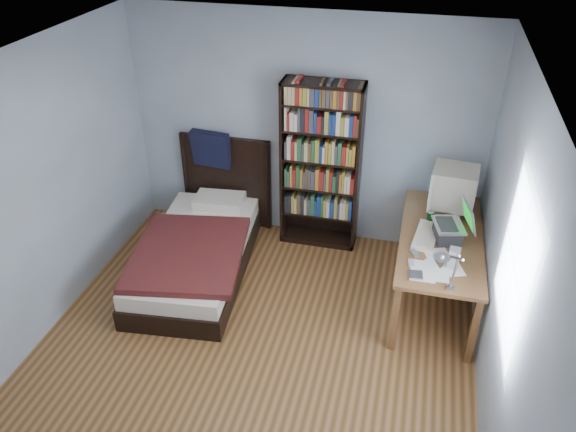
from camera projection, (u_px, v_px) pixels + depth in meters
The scene contains 14 objects.
room at pixel (248, 240), 4.21m from camera, with size 4.20×4.24×2.50m.
desk at pixel (438, 237), 5.73m from camera, with size 0.75×1.66×0.73m.
crt_monitor at pixel (453, 188), 5.41m from camera, with size 0.46×0.42×0.48m.
laptop at pixel (450, 230), 5.07m from camera, with size 0.39×0.38×0.40m.
desk_lamp at pixel (443, 265), 3.99m from camera, with size 0.24×0.52×0.62m.
keyboard at pixel (426, 236), 5.16m from camera, with size 0.19×0.49×0.03m, color beige.
speaker at pixel (454, 258), 4.74m from camera, with size 0.09×0.09×0.18m, color #969698.
soda_can at pixel (430, 217), 5.35m from camera, with size 0.06×0.06×0.12m, color #083B0C.
mouse at pixel (438, 221), 5.37m from camera, with size 0.07×0.12×0.04m, color silver.
phone_silver at pixel (415, 253), 4.94m from camera, with size 0.05×0.11×0.02m, color #BCBDC2.
phone_grey at pixel (411, 263), 4.82m from camera, with size 0.05×0.09×0.02m, color #969698.
external_drive at pixel (416, 275), 4.67m from camera, with size 0.11×0.11×0.02m, color #969698.
bookshelf at pixel (321, 167), 5.94m from camera, with size 0.83×0.30×1.85m.
bed at pixel (199, 247), 5.87m from camera, with size 1.25×2.12×1.16m.
Camera 1 is at (1.16, -3.31, 3.64)m, focal length 35.00 mm.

